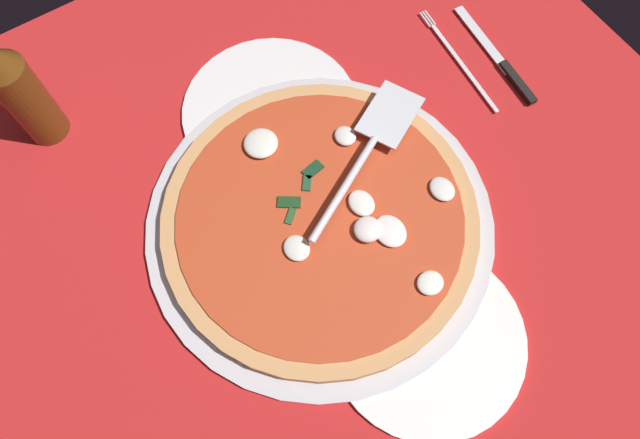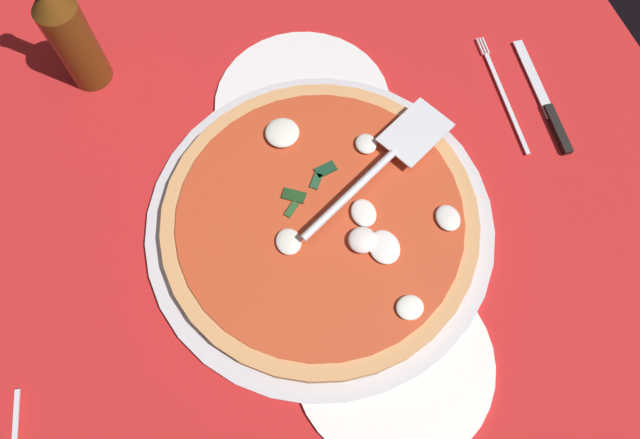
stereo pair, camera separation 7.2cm
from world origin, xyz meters
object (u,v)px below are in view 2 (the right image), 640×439
at_px(dinner_plate_left, 394,362).
at_px(place_setting_near, 525,101).
at_px(pizza, 321,219).
at_px(beer_bottle, 68,33).
at_px(dinner_plate_right, 303,104).
at_px(pizza_server, 383,162).

height_order(dinner_plate_left, place_setting_near, place_setting_near).
bearing_deg(dinner_plate_left, pizza, 7.17).
relative_size(place_setting_near, beer_bottle, 0.89).
height_order(dinner_plate_right, place_setting_near, place_setting_near).
height_order(dinner_plate_left, pizza, pizza).
height_order(pizza_server, place_setting_near, pizza_server).
xyz_separation_m(dinner_plate_left, dinner_plate_right, (0.38, -0.01, 0.00)).
distance_m(dinner_plate_right, place_setting_near, 0.32).
relative_size(dinner_plate_left, pizza, 0.59).
bearing_deg(place_setting_near, beer_bottle, 72.88).
xyz_separation_m(dinner_plate_right, pizza_server, (-0.15, -0.06, 0.04)).
xyz_separation_m(dinner_plate_right, place_setting_near, (-0.10, -0.30, -0.00)).
xyz_separation_m(place_setting_near, beer_bottle, (0.24, 0.58, 0.09)).
relative_size(dinner_plate_right, place_setting_near, 1.11).
distance_m(dinner_plate_left, dinner_plate_right, 0.38).
bearing_deg(pizza, dinner_plate_right, -10.97).
xyz_separation_m(pizza_server, place_setting_near, (0.05, -0.24, -0.05)).
height_order(pizza, beer_bottle, beer_bottle).
bearing_deg(dinner_plate_right, place_setting_near, -107.88).
xyz_separation_m(pizza, pizza_server, (0.04, -0.10, 0.03)).
xyz_separation_m(dinner_plate_right, beer_bottle, (0.15, 0.27, 0.09)).
relative_size(pizza, beer_bottle, 1.60).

